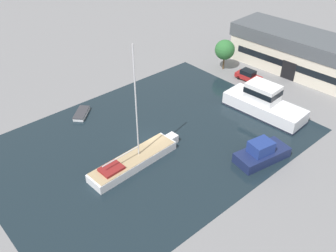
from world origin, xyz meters
TOP-DOWN VIEW (x-y plane):
  - ground_plane at (0.00, 0.00)m, footprint 440.00×440.00m
  - water_canal at (0.00, 0.00)m, footprint 27.92×38.81m
  - warehouse_building at (1.49, 31.22)m, footprint 24.60×9.44m
  - quay_tree_near_building at (-7.68, 22.35)m, footprint 3.31×3.31m
  - parked_car at (-2.24, 22.23)m, footprint 4.32×2.08m
  - sailboat_moored at (2.17, -4.21)m, footprint 3.25×12.56m
  - motor_cruiser at (5.24, 16.00)m, footprint 11.73×4.93m
  - small_dinghy at (-11.05, -3.36)m, footprint 3.46×3.60m
  - cabin_boat at (11.37, 7.46)m, footprint 4.06×6.98m

SIDE VIEW (x-z plane):
  - ground_plane at x=0.00m, z-range 0.00..0.00m
  - water_canal at x=0.00m, z-range 0.00..0.01m
  - small_dinghy at x=-11.05m, z-range 0.01..0.55m
  - sailboat_moored at x=2.17m, z-range -6.63..7.96m
  - parked_car at x=-2.24m, z-range -0.01..1.70m
  - cabin_boat at x=11.37m, z-range -0.38..2.29m
  - motor_cruiser at x=5.24m, z-range -0.59..3.70m
  - warehouse_building at x=1.49m, z-range 0.04..6.54m
  - quay_tree_near_building at x=-7.68m, z-range 0.91..6.07m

